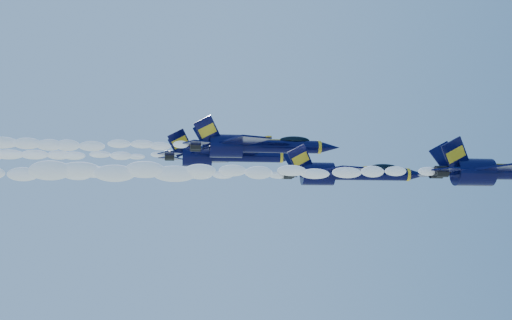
{
  "coord_description": "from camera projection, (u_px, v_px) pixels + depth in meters",
  "views": [
    {
      "loc": [
        -13.74,
        -72.08,
        143.48
      ],
      "look_at": [
        -4.91,
        0.91,
        153.12
      ],
      "focal_mm": 45.0,
      "sensor_mm": 36.0,
      "label": 1
    }
  ],
  "objects": [
    {
      "name": "smoke_trail_jet_second",
      "position": [
        107.0,
        173.0,
        68.0
      ],
      "size": [
        38.01,
        1.71,
        1.54
      ],
      "primitive_type": "ellipsoid",
      "color": "white"
    },
    {
      "name": "jet_fourth",
      "position": [
        224.0,
        155.0,
        86.72
      ],
      "size": [
        18.38,
        15.08,
        6.83
      ],
      "color": "black"
    },
    {
      "name": "smoke_trail_jet_fourth",
      "position": [
        18.0,
        155.0,
        83.47
      ],
      "size": [
        38.01,
        1.9,
        1.71
      ],
      "primitive_type": "ellipsoid",
      "color": "white"
    },
    {
      "name": "jet_second",
      "position": [
        346.0,
        173.0,
        71.16
      ],
      "size": [
        16.54,
        13.57,
        6.15
      ],
      "color": "black"
    },
    {
      "name": "smoke_trail_jet_third",
      "position": [
        30.0,
        145.0,
        76.01
      ],
      "size": [
        38.01,
        1.94,
        1.74
      ],
      "primitive_type": "ellipsoid",
      "color": "white"
    },
    {
      "name": "smoke_trail_jet_lead",
      "position": [
        239.0,
        172.0,
        59.92
      ],
      "size": [
        38.01,
        1.82,
        1.63
      ],
      "primitive_type": "ellipsoid",
      "color": "white"
    },
    {
      "name": "jet_lead",
      "position": [
        507.0,
        172.0,
        63.13
      ],
      "size": [
        17.56,
        14.4,
        6.53
      ],
      "color": "black"
    },
    {
      "name": "jet_third",
      "position": [
        256.0,
        146.0,
        79.28
      ],
      "size": [
        18.73,
        15.37,
        6.96
      ],
      "color": "black"
    }
  ]
}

